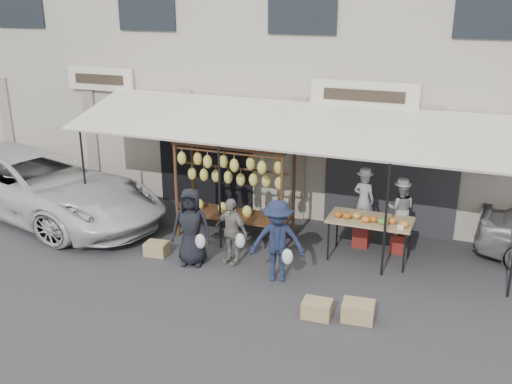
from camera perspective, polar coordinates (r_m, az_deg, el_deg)
ground_plane at (r=11.26m, az=-1.40°, el=-8.61°), size 90.00×90.00×0.00m
shophouse at (r=16.22m, az=7.82°, el=13.28°), size 24.00×6.15×7.30m
awning at (r=12.38m, az=2.73°, el=6.66°), size 10.00×2.35×2.92m
banana_rack at (r=12.48m, az=-2.27°, el=1.99°), size 2.60×0.90×2.24m
produce_table at (r=11.87m, az=11.34°, el=-2.83°), size 1.70×0.90×1.04m
vendor_left at (r=12.44m, az=10.71°, el=-0.75°), size 0.47×0.34×1.22m
vendor_right at (r=12.32m, az=14.30°, el=-1.64°), size 0.59×0.47×1.15m
customer_left at (r=11.58m, az=-6.49°, el=-3.48°), size 0.90×0.70×1.62m
customer_mid at (r=11.59m, az=-2.50°, el=-3.94°), size 0.89×0.57×1.40m
customer_right at (r=10.86m, az=2.16°, el=-4.93°), size 1.18×0.86×1.63m
stool_left at (r=12.75m, az=10.48°, el=-4.33°), size 0.34×0.34×0.47m
stool_right at (r=12.61m, az=14.01°, el=-4.98°), size 0.33×0.33×0.42m
crate_near_a at (r=10.01m, az=6.12°, el=-11.54°), size 0.51×0.40×0.30m
crate_near_b at (r=10.01m, az=10.17°, el=-11.64°), size 0.57×0.46×0.32m
crate_far at (r=12.34m, az=-9.91°, el=-5.59°), size 0.50×0.40×0.28m
van at (r=15.40m, az=-21.76°, el=2.28°), size 5.89×3.68×2.28m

